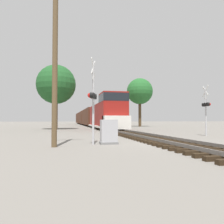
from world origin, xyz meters
The scene contains 9 objects.
ground_plane centered at (0.00, 0.00, 0.00)m, with size 400.00×400.00×0.00m, color slate.
rail_track_bed centered at (0.00, 0.00, 0.14)m, with size 2.60×160.00×0.31m.
freight_train centered at (0.00, 43.64, 1.98)m, with size 3.00×65.45×4.57m.
crossing_signal_near centered at (-4.17, 0.34, 2.54)m, with size 0.59×1.00×4.61m.
crossing_signal_far centered at (5.82, 4.72, 2.46)m, with size 0.42×1.01×4.18m.
relay_cabinet centered at (-3.27, 0.46, 0.66)m, with size 0.98×0.66×1.33m.
utility_pole centered at (-6.12, -0.32, 4.57)m, with size 1.80×0.26×8.82m.
tree_far_right centered at (-6.89, 20.38, 6.34)m, with size 5.52×5.52×9.13m.
tree_mid_background centered at (9.31, 30.97, 7.17)m, with size 5.30×5.30×9.87m.
Camera 1 is at (-5.61, -11.28, 1.31)m, focal length 35.00 mm.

